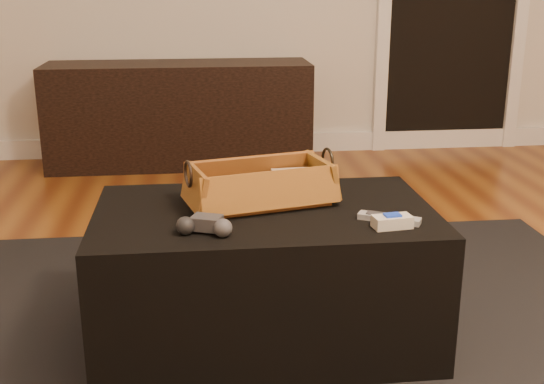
{
  "coord_description": "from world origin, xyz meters",
  "views": [
    {
      "loc": [
        -0.35,
        -1.57,
        1.08
      ],
      "look_at": [
        -0.13,
        0.31,
        0.49
      ],
      "focal_mm": 45.0,
      "sensor_mm": 36.0,
      "label": 1
    }
  ],
  "objects": [
    {
      "name": "game_controller",
      "position": [
        -0.33,
        0.15,
        0.46
      ],
      "size": [
        0.16,
        0.11,
        0.05
      ],
      "color": "#303033",
      "rests_on": "ottoman"
    },
    {
      "name": "area_rug",
      "position": [
        -0.15,
        0.28,
        0.01
      ],
      "size": [
        2.6,
        2.0,
        0.01
      ],
      "primitive_type": "cube",
      "color": "black",
      "rests_on": "floor"
    },
    {
      "name": "silver_remote",
      "position": [
        0.19,
        0.19,
        0.44
      ],
      "size": [
        0.17,
        0.12,
        0.02
      ],
      "color": "#A4A7AB",
      "rests_on": "ottoman"
    },
    {
      "name": "baseboard",
      "position": [
        0.0,
        2.73,
        0.06
      ],
      "size": [
        5.0,
        0.04,
        0.12
      ],
      "primitive_type": "cube",
      "color": "white",
      "rests_on": "floor"
    },
    {
      "name": "tv_remote",
      "position": [
        -0.18,
        0.36,
        0.46
      ],
      "size": [
        0.24,
        0.13,
        0.02
      ],
      "primitive_type": "cube",
      "rotation": [
        0.0,
        0.0,
        0.35
      ],
      "color": "black",
      "rests_on": "wicker_basket"
    },
    {
      "name": "media_cabinet",
      "position": [
        -0.44,
        2.51,
        0.31
      ],
      "size": [
        1.55,
        0.45,
        0.61
      ],
      "primitive_type": "cube",
      "color": "black",
      "rests_on": "floor"
    },
    {
      "name": "wicker_basket",
      "position": [
        -0.16,
        0.38,
        0.48
      ],
      "size": [
        0.48,
        0.33,
        0.16
      ],
      "color": "#965122",
      "rests_on": "ottoman"
    },
    {
      "name": "cream_gadget",
      "position": [
        0.18,
        0.14,
        0.45
      ],
      "size": [
        0.11,
        0.07,
        0.04
      ],
      "color": "beige",
      "rests_on": "ottoman"
    },
    {
      "name": "cloth_bundle",
      "position": [
        -0.05,
        0.44,
        0.48
      ],
      "size": [
        0.13,
        0.09,
        0.07
      ],
      "primitive_type": "cube",
      "rotation": [
        0.0,
        0.0,
        0.07
      ],
      "color": "tan",
      "rests_on": "wicker_basket"
    },
    {
      "name": "ottoman",
      "position": [
        -0.15,
        0.33,
        0.22
      ],
      "size": [
        1.0,
        0.6,
        0.42
      ],
      "primitive_type": "cube",
      "color": "black",
      "rests_on": "area_rug"
    }
  ]
}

